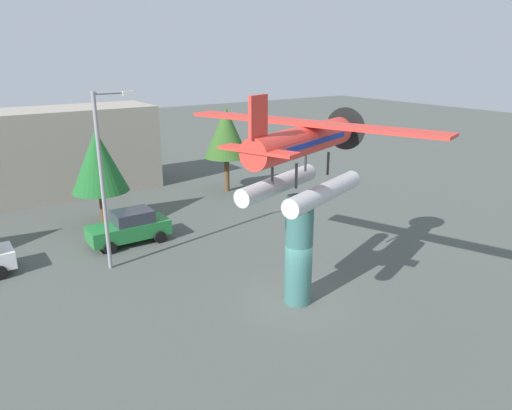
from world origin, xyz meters
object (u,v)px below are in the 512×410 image
at_px(storefront_building, 52,152).
at_px(floatplane_monument, 303,153).
at_px(tree_center_back, 226,133).
at_px(streetlight_primary, 105,170).
at_px(tree_east, 98,161).
at_px(display_pedestal, 299,251).
at_px(car_mid_green, 130,227).

bearing_deg(storefront_building, floatplane_monument, -78.25).
bearing_deg(floatplane_monument, tree_center_back, 48.86).
bearing_deg(streetlight_primary, tree_center_back, 36.27).
height_order(streetlight_primary, storefront_building, streetlight_primary).
distance_m(floatplane_monument, tree_center_back, 16.80).
xyz_separation_m(storefront_building, tree_east, (0.83, -8.31, 0.78)).
bearing_deg(display_pedestal, floatplane_monument, 20.29).
bearing_deg(floatplane_monument, tree_east, 85.02).
bearing_deg(car_mid_green, floatplane_monument, 109.36).
bearing_deg(car_mid_green, display_pedestal, 108.65).
bearing_deg(storefront_building, car_mid_green, -84.86).
distance_m(display_pedestal, tree_center_back, 16.91).
relative_size(car_mid_green, tree_east, 0.75).
bearing_deg(display_pedestal, tree_center_back, 68.81).
xyz_separation_m(streetlight_primary, tree_center_back, (11.15, 8.18, -0.44)).
relative_size(streetlight_primary, tree_east, 1.45).
distance_m(car_mid_green, tree_east, 4.74).
height_order(display_pedestal, tree_center_back, tree_center_back).
distance_m(storefront_building, tree_center_back, 12.35).
distance_m(car_mid_green, tree_center_back, 11.52).
relative_size(tree_east, tree_center_back, 0.92).
bearing_deg(tree_center_back, car_mid_green, -148.89).
xyz_separation_m(display_pedestal, car_mid_green, (-3.36, 9.96, -1.35)).
xyz_separation_m(display_pedestal, tree_east, (-3.61, 13.69, 1.56)).
height_order(floatplane_monument, streetlight_primary, floatplane_monument).
height_order(streetlight_primary, tree_east, streetlight_primary).
bearing_deg(tree_center_back, storefront_building, 148.85).
height_order(car_mid_green, streetlight_primary, streetlight_primary).
bearing_deg(floatplane_monument, display_pedestal, -180.00).
distance_m(display_pedestal, car_mid_green, 10.60).
bearing_deg(car_mid_green, streetlight_primary, 55.29).
height_order(car_mid_green, tree_center_back, tree_center_back).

